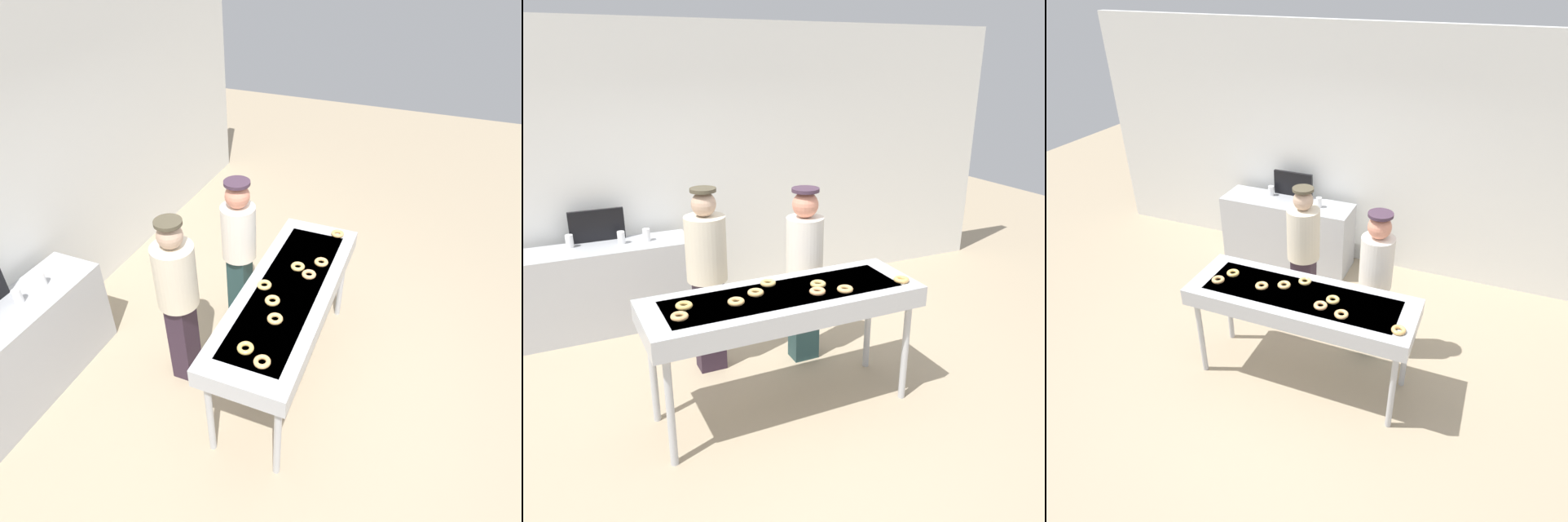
# 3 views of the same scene
# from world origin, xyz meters

# --- Properties ---
(ground_plane) EXTENTS (16.00, 16.00, 0.00)m
(ground_plane) POSITION_xyz_m (0.00, 0.00, 0.00)
(ground_plane) COLOR tan
(back_wall) EXTENTS (8.00, 0.12, 3.05)m
(back_wall) POSITION_xyz_m (0.00, 2.50, 1.53)
(back_wall) COLOR white
(back_wall) RESTS_ON ground
(fryer_conveyor) EXTENTS (2.12, 0.71, 1.01)m
(fryer_conveyor) POSITION_xyz_m (0.00, 0.00, 0.93)
(fryer_conveyor) COLOR #B7BABF
(fryer_conveyor) RESTS_ON ground
(glazed_donut_0) EXTENTS (0.16, 0.16, 0.04)m
(glazed_donut_0) POSITION_xyz_m (-0.81, -0.09, 1.03)
(glazed_donut_0) COLOR #E4AA67
(glazed_donut_0) RESTS_ON fryer_conveyor
(glazed_donut_1) EXTENTS (0.16, 0.16, 0.04)m
(glazed_donut_1) POSITION_xyz_m (0.44, -0.16, 1.03)
(glazed_donut_1) COLOR #EEB169
(glazed_donut_1) RESTS_ON fryer_conveyor
(glazed_donut_2) EXTENTS (0.13, 0.13, 0.04)m
(glazed_donut_2) POSITION_xyz_m (-0.20, 0.06, 1.03)
(glazed_donut_2) COLOR #E9B668
(glazed_donut_2) RESTS_ON fryer_conveyor
(glazed_donut_3) EXTENTS (0.14, 0.14, 0.04)m
(glazed_donut_3) POSITION_xyz_m (0.94, -0.18, 1.03)
(glazed_donut_3) COLOR #ECB160
(glazed_donut_3) RESTS_ON fryer_conveyor
(glazed_donut_4) EXTENTS (0.17, 0.17, 0.04)m
(glazed_donut_4) POSITION_xyz_m (0.30, 0.01, 1.03)
(glazed_donut_4) COLOR #DEB664
(glazed_donut_4) RESTS_ON fryer_conveyor
(glazed_donut_5) EXTENTS (0.16, 0.16, 0.04)m
(glazed_donut_5) POSITION_xyz_m (-0.38, -0.03, 1.03)
(glazed_donut_5) COLOR #E7B067
(glazed_donut_5) RESTS_ON fryer_conveyor
(glazed_donut_6) EXTENTS (0.16, 0.16, 0.04)m
(glazed_donut_6) POSITION_xyz_m (-0.04, 0.19, 1.03)
(glazed_donut_6) COLOR #DFB867
(glazed_donut_6) RESTS_ON fryer_conveyor
(glazed_donut_7) EXTENTS (0.16, 0.16, 0.04)m
(glazed_donut_7) POSITION_xyz_m (-0.74, 0.06, 1.03)
(glazed_donut_7) COLOR #E2B85D
(glazed_donut_7) RESTS_ON fryer_conveyor
(glazed_donut_8) EXTENTS (0.15, 0.15, 0.04)m
(glazed_donut_8) POSITION_xyz_m (0.23, -0.11, 1.03)
(glazed_donut_8) COLOR #EDA96D
(glazed_donut_8) RESTS_ON fryer_conveyor
(worker_baker) EXTENTS (0.33, 0.33, 1.63)m
(worker_baker) POSITION_xyz_m (0.52, 0.67, 0.92)
(worker_baker) COLOR #233F40
(worker_baker) RESTS_ON ground
(worker_assistant) EXTENTS (0.35, 0.35, 1.67)m
(worker_assistant) POSITION_xyz_m (-0.33, 0.85, 0.96)
(worker_assistant) COLOR #302230
(worker_assistant) RESTS_ON ground
(prep_counter) EXTENTS (1.77, 0.52, 0.90)m
(prep_counter) POSITION_xyz_m (-1.06, 2.05, 0.45)
(prep_counter) COLOR #B7BABF
(prep_counter) RESTS_ON ground
(paper_cup_0) EXTENTS (0.08, 0.08, 0.13)m
(paper_cup_0) POSITION_xyz_m (-1.34, 2.16, 0.96)
(paper_cup_0) COLOR white
(paper_cup_0) RESTS_ON prep_counter
(paper_cup_1) EXTENTS (0.08, 0.08, 0.13)m
(paper_cup_1) POSITION_xyz_m (-0.86, 2.06, 0.96)
(paper_cup_1) COLOR white
(paper_cup_1) RESTS_ON prep_counter
(paper_cup_2) EXTENTS (0.08, 0.08, 0.13)m
(paper_cup_2) POSITION_xyz_m (-0.61, 2.04, 0.96)
(paper_cup_2) COLOR white
(paper_cup_2) RESTS_ON prep_counter
(menu_display) EXTENTS (0.55, 0.04, 0.33)m
(menu_display) POSITION_xyz_m (-1.06, 2.26, 1.06)
(menu_display) COLOR black
(menu_display) RESTS_ON prep_counter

